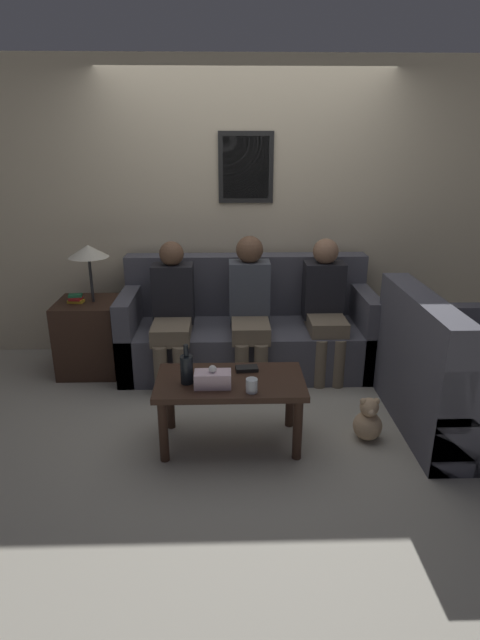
{
  "coord_description": "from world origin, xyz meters",
  "views": [
    {
      "loc": [
        -0.17,
        -3.63,
        1.92
      ],
      "look_at": [
        -0.08,
        -0.14,
        0.66
      ],
      "focal_mm": 28.0,
      "sensor_mm": 36.0,
      "label": 1
    }
  ],
  "objects": [
    {
      "name": "book_stack",
      "position": [
        -0.05,
        -0.6,
        0.48
      ],
      "size": [
        0.15,
        0.09,
        0.03
      ],
      "color": "black",
      "rests_on": "coffee_table"
    },
    {
      "name": "coffee_table",
      "position": [
        -0.16,
        -0.73,
        0.39
      ],
      "size": [
        0.96,
        0.51,
        0.47
      ],
      "color": "#382319",
      "rests_on": "ground_plane"
    },
    {
      "name": "side_table_with_lamp",
      "position": [
        -1.37,
        0.43,
        0.37
      ],
      "size": [
        0.5,
        0.5,
        1.12
      ],
      "color": "#382319",
      "rests_on": "ground_plane"
    },
    {
      "name": "person_middle",
      "position": [
        0.01,
        0.31,
        0.64
      ],
      "size": [
        0.34,
        0.61,
        1.19
      ],
      "color": "#756651",
      "rests_on": "ground_plane"
    },
    {
      "name": "couch_main",
      "position": [
        0.0,
        0.51,
        0.33
      ],
      "size": [
        2.16,
        0.83,
        0.96
      ],
      "color": "#4C4C56",
      "rests_on": "ground_plane"
    },
    {
      "name": "ground_plane",
      "position": [
        0.0,
        0.0,
        0.0
      ],
      "size": [
        16.0,
        16.0,
        0.0
      ],
      "primitive_type": "plane",
      "color": "#ADA899"
    },
    {
      "name": "teddy_bear",
      "position": [
        0.77,
        -0.72,
        0.13
      ],
      "size": [
        0.2,
        0.2,
        0.31
      ],
      "color": "tan",
      "rests_on": "ground_plane"
    },
    {
      "name": "wine_bottle",
      "position": [
        -0.43,
        -0.77,
        0.57
      ],
      "size": [
        0.08,
        0.08,
        0.26
      ],
      "color": "black",
      "rests_on": "coffee_table"
    },
    {
      "name": "couch_side",
      "position": [
        1.38,
        -0.54,
        0.33
      ],
      "size": [
        0.83,
        1.24,
        0.96
      ],
      "rotation": [
        0.0,
        0.0,
        1.57
      ],
      "color": "#4C4C56",
      "rests_on": "ground_plane"
    },
    {
      "name": "tissue_box",
      "position": [
        -0.27,
        -0.83,
        0.52
      ],
      "size": [
        0.23,
        0.12,
        0.14
      ],
      "color": "silver",
      "rests_on": "coffee_table"
    },
    {
      "name": "person_left",
      "position": [
        -0.63,
        0.29,
        0.62
      ],
      "size": [
        0.34,
        0.62,
        1.15
      ],
      "color": "#756651",
      "rests_on": "ground_plane"
    },
    {
      "name": "wall_back",
      "position": [
        0.0,
        0.94,
        1.3
      ],
      "size": [
        9.0,
        0.08,
        2.6
      ],
      "color": "beige",
      "rests_on": "ground_plane"
    },
    {
      "name": "drinking_glass",
      "position": [
        -0.03,
        -0.9,
        0.51
      ],
      "size": [
        0.07,
        0.07,
        0.09
      ],
      "color": "silver",
      "rests_on": "coffee_table"
    },
    {
      "name": "person_right",
      "position": [
        0.66,
        0.37,
        0.63
      ],
      "size": [
        0.34,
        0.58,
        1.15
      ],
      "color": "#756651",
      "rests_on": "ground_plane"
    }
  ]
}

